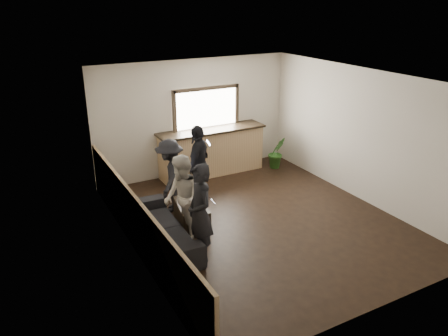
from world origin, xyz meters
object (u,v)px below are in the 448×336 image
bar_counter (211,149)px  potted_plant (277,153)px  sofa (159,228)px  person_d (199,163)px  person_b (182,199)px  person_c (170,176)px  person_a (200,213)px  cup_a (185,198)px  cup_b (198,204)px  coffee_table (192,214)px

bar_counter → potted_plant: size_ratio=3.30×
sofa → person_d: (1.41, 1.33, 0.51)m
sofa → person_b: (0.45, -0.01, 0.47)m
person_b → person_c: size_ratio=1.04×
person_a → person_d: 2.30m
cup_a → potted_plant: potted_plant is taller
sofa → cup_b: sofa is taller
potted_plant → person_c: size_ratio=0.54×
potted_plant → person_c: (-3.29, -0.96, 0.35)m
sofa → coffee_table: bearing=-61.3°
sofa → person_a: size_ratio=1.31×
cup_b → potted_plant: size_ratio=0.11×
coffee_table → cup_a: bearing=101.2°
coffee_table → cup_b: size_ratio=10.31×
coffee_table → person_c: bearing=98.7°
bar_counter → person_d: bearing=-126.6°
person_c → person_d: bearing=134.5°
bar_counter → person_d: size_ratio=1.61×
bar_counter → cup_b: (-1.43, -2.29, -0.18)m
person_a → person_c: (0.24, 1.91, -0.08)m
cup_b → person_c: 0.95m
bar_counter → potted_plant: 1.72m
person_a → person_c: bearing=176.6°
potted_plant → person_d: (-2.57, -0.79, 0.43)m
coffee_table → person_c: (-0.12, 0.76, 0.55)m
person_c → potted_plant: bearing=137.3°
bar_counter → cup_a: 2.51m
person_b → person_a: bearing=5.9°
person_c → person_d: (0.72, 0.17, 0.08)m
cup_a → person_b: (-0.31, -0.64, 0.32)m
cup_a → person_b: 0.78m
person_d → coffee_table: bearing=11.3°
cup_a → cup_b: cup_a is taller
person_b → person_d: size_ratio=0.95×
cup_a → cup_b: bearing=-67.5°
bar_counter → cup_b: bar_counter is taller
cup_b → person_c: (-0.21, 0.87, 0.30)m
cup_b → person_b: person_b is taller
person_c → person_d: person_d is taller
coffee_table → cup_a: cup_a is taller
cup_b → person_b: bearing=-146.3°
sofa → person_d: person_d is taller
person_d → sofa: bearing=-2.2°
potted_plant → person_d: person_d is taller
cup_a → person_d: person_d is taller
sofa → person_c: bearing=-28.6°
person_a → sofa: bearing=-145.4°
coffee_table → person_b: person_b is taller
coffee_table → sofa: bearing=-153.3°
cup_a → person_a: person_a is taller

